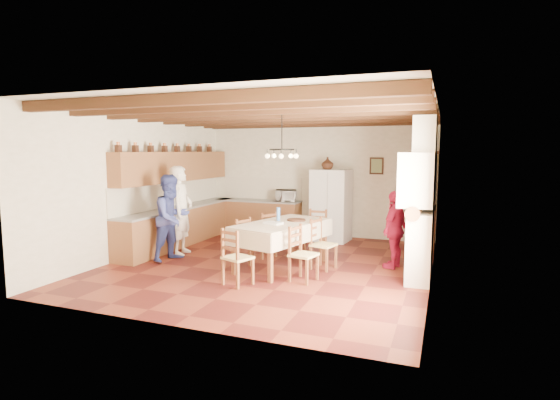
{
  "coord_description": "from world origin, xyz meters",
  "views": [
    {
      "loc": [
        3.18,
        -7.77,
        2.24
      ],
      "look_at": [
        0.1,
        0.3,
        1.25
      ],
      "focal_mm": 28.0,
      "sensor_mm": 36.0,
      "label": 1
    }
  ],
  "objects_px": {
    "hutch": "(424,202)",
    "chair_end_far": "(316,232)",
    "chair_right_far": "(324,244)",
    "person_man": "(181,210)",
    "chair_left_near": "(237,242)",
    "chair_end_near": "(238,256)",
    "chair_right_near": "(304,254)",
    "person_woman_red": "(395,230)",
    "person_woman_blue": "(172,218)",
    "chair_left_far": "(264,234)",
    "dining_table": "(282,227)",
    "microwave": "(286,196)",
    "refrigerator": "(331,205)"
  },
  "relations": [
    {
      "from": "chair_end_near",
      "to": "chair_end_far",
      "type": "bearing_deg",
      "value": -82.25
    },
    {
      "from": "hutch",
      "to": "dining_table",
      "type": "bearing_deg",
      "value": -136.13
    },
    {
      "from": "chair_left_far",
      "to": "chair_right_far",
      "type": "height_order",
      "value": "same"
    },
    {
      "from": "chair_left_near",
      "to": "chair_end_near",
      "type": "height_order",
      "value": "same"
    },
    {
      "from": "hutch",
      "to": "chair_left_far",
      "type": "height_order",
      "value": "hutch"
    },
    {
      "from": "chair_left_near",
      "to": "person_woman_red",
      "type": "height_order",
      "value": "person_woman_red"
    },
    {
      "from": "person_woman_blue",
      "to": "person_man",
      "type": "bearing_deg",
      "value": 28.04
    },
    {
      "from": "refrigerator",
      "to": "chair_right_near",
      "type": "distance_m",
      "value": 3.52
    },
    {
      "from": "person_man",
      "to": "hutch",
      "type": "bearing_deg",
      "value": -79.61
    },
    {
      "from": "hutch",
      "to": "chair_end_far",
      "type": "relative_size",
      "value": 2.31
    },
    {
      "from": "chair_right_near",
      "to": "microwave",
      "type": "relative_size",
      "value": 1.77
    },
    {
      "from": "chair_left_far",
      "to": "person_woman_blue",
      "type": "height_order",
      "value": "person_woman_blue"
    },
    {
      "from": "chair_end_near",
      "to": "chair_right_near",
      "type": "bearing_deg",
      "value": -128.04
    },
    {
      "from": "chair_end_near",
      "to": "person_man",
      "type": "height_order",
      "value": "person_man"
    },
    {
      "from": "refrigerator",
      "to": "chair_right_far",
      "type": "relative_size",
      "value": 1.84
    },
    {
      "from": "microwave",
      "to": "person_woman_red",
      "type": "bearing_deg",
      "value": -56.58
    },
    {
      "from": "chair_left_far",
      "to": "hutch",
      "type": "bearing_deg",
      "value": 148.22
    },
    {
      "from": "chair_left_near",
      "to": "person_man",
      "type": "bearing_deg",
      "value": -89.53
    },
    {
      "from": "hutch",
      "to": "person_woman_red",
      "type": "distance_m",
      "value": 1.74
    },
    {
      "from": "refrigerator",
      "to": "chair_end_far",
      "type": "distance_m",
      "value": 1.54
    },
    {
      "from": "hutch",
      "to": "chair_right_near",
      "type": "bearing_deg",
      "value": -120.85
    },
    {
      "from": "chair_end_far",
      "to": "microwave",
      "type": "distance_m",
      "value": 2.29
    },
    {
      "from": "person_woman_blue",
      "to": "microwave",
      "type": "distance_m",
      "value": 3.56
    },
    {
      "from": "refrigerator",
      "to": "person_woman_blue",
      "type": "height_order",
      "value": "refrigerator"
    },
    {
      "from": "dining_table",
      "to": "chair_right_far",
      "type": "xyz_separation_m",
      "value": [
        0.76,
        0.21,
        -0.31
      ]
    },
    {
      "from": "chair_left_far",
      "to": "person_woman_red",
      "type": "height_order",
      "value": "person_woman_red"
    },
    {
      "from": "refrigerator",
      "to": "chair_left_far",
      "type": "bearing_deg",
      "value": -108.17
    },
    {
      "from": "chair_left_near",
      "to": "chair_left_far",
      "type": "bearing_deg",
      "value": -173.4
    },
    {
      "from": "hutch",
      "to": "person_woman_blue",
      "type": "bearing_deg",
      "value": -151.35
    },
    {
      "from": "refrigerator",
      "to": "dining_table",
      "type": "xyz_separation_m",
      "value": [
        -0.25,
        -2.79,
        -0.09
      ]
    },
    {
      "from": "hutch",
      "to": "microwave",
      "type": "xyz_separation_m",
      "value": [
        -3.5,
        0.67,
        -0.06
      ]
    },
    {
      "from": "chair_left_near",
      "to": "chair_right_near",
      "type": "distance_m",
      "value": 1.56
    },
    {
      "from": "chair_left_near",
      "to": "person_woman_blue",
      "type": "bearing_deg",
      "value": -71.23
    },
    {
      "from": "person_man",
      "to": "person_woman_blue",
      "type": "distance_m",
      "value": 0.53
    },
    {
      "from": "chair_end_far",
      "to": "person_man",
      "type": "distance_m",
      "value": 2.93
    },
    {
      "from": "chair_end_near",
      "to": "microwave",
      "type": "bearing_deg",
      "value": -59.52
    },
    {
      "from": "dining_table",
      "to": "chair_end_far",
      "type": "bearing_deg",
      "value": 77.68
    },
    {
      "from": "chair_right_far",
      "to": "chair_end_far",
      "type": "height_order",
      "value": "same"
    },
    {
      "from": "hutch",
      "to": "person_woman_red",
      "type": "height_order",
      "value": "hutch"
    },
    {
      "from": "hutch",
      "to": "person_woman_blue",
      "type": "relative_size",
      "value": 1.27
    },
    {
      "from": "refrigerator",
      "to": "microwave",
      "type": "relative_size",
      "value": 3.26
    },
    {
      "from": "chair_right_far",
      "to": "person_woman_red",
      "type": "xyz_separation_m",
      "value": [
        1.24,
        0.56,
        0.26
      ]
    },
    {
      "from": "chair_left_near",
      "to": "chair_end_far",
      "type": "xyz_separation_m",
      "value": [
        1.12,
        1.53,
        0.0
      ]
    },
    {
      "from": "chair_end_near",
      "to": "chair_left_near",
      "type": "bearing_deg",
      "value": -42.06
    },
    {
      "from": "dining_table",
      "to": "chair_left_far",
      "type": "relative_size",
      "value": 2.3
    },
    {
      "from": "chair_right_far",
      "to": "person_man",
      "type": "relative_size",
      "value": 0.5
    },
    {
      "from": "person_man",
      "to": "person_woman_red",
      "type": "xyz_separation_m",
      "value": [
        4.41,
        0.5,
        -0.21
      ]
    },
    {
      "from": "chair_right_far",
      "to": "person_man",
      "type": "height_order",
      "value": "person_man"
    },
    {
      "from": "chair_left_near",
      "to": "chair_right_near",
      "type": "height_order",
      "value": "same"
    },
    {
      "from": "hutch",
      "to": "chair_end_far",
      "type": "bearing_deg",
      "value": -153.67
    }
  ]
}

